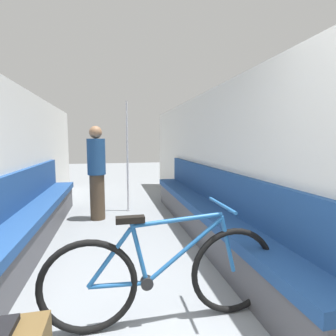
{
  "coord_description": "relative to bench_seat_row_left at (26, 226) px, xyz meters",
  "views": [
    {
      "loc": [
        -0.12,
        -0.7,
        1.35
      ],
      "look_at": [
        0.46,
        1.97,
        1.06
      ],
      "focal_mm": 28.0,
      "sensor_mm": 36.0,
      "label": 1
    }
  ],
  "objects": [
    {
      "name": "wall_left",
      "position": [
        -0.23,
        0.14,
        0.72
      ],
      "size": [
        0.1,
        8.71,
        2.08
      ],
      "primitive_type": "cube",
      "color": "silver",
      "rests_on": "ground"
    },
    {
      "name": "wall_right",
      "position": [
        2.49,
        0.14,
        0.72
      ],
      "size": [
        0.1,
        8.71,
        2.08
      ],
      "primitive_type": "cube",
      "color": "silver",
      "rests_on": "ground"
    },
    {
      "name": "bench_seat_row_left",
      "position": [
        0.0,
        0.0,
        0.0
      ],
      "size": [
        0.41,
        4.58,
        0.96
      ],
      "color": "#4C4C51",
      "rests_on": "ground"
    },
    {
      "name": "bench_seat_row_right",
      "position": [
        2.26,
        0.0,
        0.0
      ],
      "size": [
        0.41,
        4.58,
        0.96
      ],
      "color": "#4C4C51",
      "rests_on": "ground"
    },
    {
      "name": "bicycle",
      "position": [
        1.37,
        -1.54,
        0.04
      ],
      "size": [
        1.76,
        0.46,
        0.88
      ],
      "rotation": [
        0.0,
        0.0,
        -0.12
      ],
      "color": "black",
      "rests_on": "ground"
    },
    {
      "name": "grab_pole_near",
      "position": [
        1.3,
        1.65,
        0.68
      ],
      "size": [
        0.08,
        0.08,
        2.06
      ],
      "color": "gray",
      "rests_on": "ground"
    },
    {
      "name": "passenger_standing",
      "position": [
        0.76,
        1.22,
        0.49
      ],
      "size": [
        0.3,
        0.3,
        1.58
      ],
      "rotation": [
        0.0,
        0.0,
        1.56
      ],
      "color": "#473828",
      "rests_on": "ground"
    }
  ]
}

